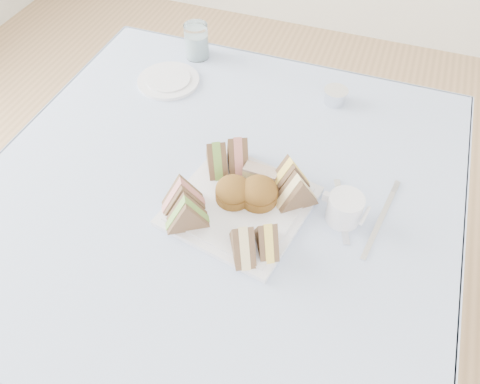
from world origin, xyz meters
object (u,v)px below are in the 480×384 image
(table, at_px, (223,275))
(water_glass, at_px, (197,41))
(creamer_jug, at_px, (345,209))
(serving_plate, at_px, (240,206))

(table, relative_size, water_glass, 9.33)
(table, distance_m, creamer_jug, 0.49)
(serving_plate, distance_m, creamer_jug, 0.21)
(serving_plate, bearing_deg, table, 158.68)
(serving_plate, relative_size, creamer_jug, 3.69)
(water_glass, bearing_deg, table, -61.72)
(serving_plate, relative_size, water_glass, 2.72)
(serving_plate, distance_m, water_glass, 0.57)
(table, bearing_deg, serving_plate, -32.13)
(water_glass, relative_size, creamer_jug, 1.36)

